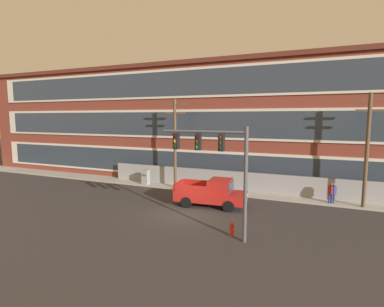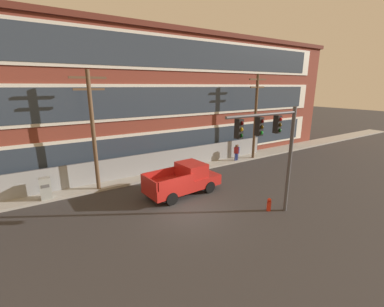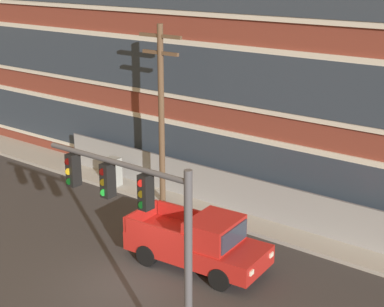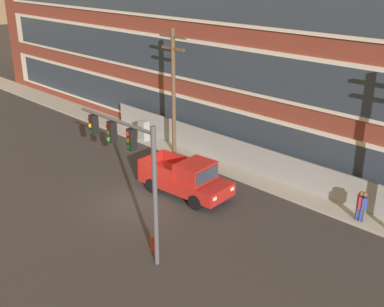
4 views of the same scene
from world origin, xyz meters
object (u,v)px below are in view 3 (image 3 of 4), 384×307
object	(u,v)px
pickup_truck_red	(200,243)
utility_pole_near_corner	(161,109)
traffic_signal_mast	(141,220)
electrical_cabinet	(114,173)

from	to	relation	value
pickup_truck_red	utility_pole_near_corner	size ratio (longest dim) A/B	0.66
traffic_signal_mast	electrical_cabinet	xyz separation A→B (m)	(-10.10, 8.97, -3.59)
traffic_signal_mast	utility_pole_near_corner	bearing A→B (deg)	127.96
electrical_cabinet	utility_pole_near_corner	bearing A→B (deg)	-1.43
pickup_truck_red	electrical_cabinet	xyz separation A→B (m)	(-7.95, 3.64, -0.18)
pickup_truck_red	traffic_signal_mast	bearing A→B (deg)	-68.05
traffic_signal_mast	utility_pole_near_corner	world-z (taller)	utility_pole_near_corner
utility_pole_near_corner	electrical_cabinet	world-z (taller)	utility_pole_near_corner
electrical_cabinet	traffic_signal_mast	bearing A→B (deg)	-41.61
pickup_truck_red	utility_pole_near_corner	xyz separation A→B (m)	(-4.79, 3.56, 3.49)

